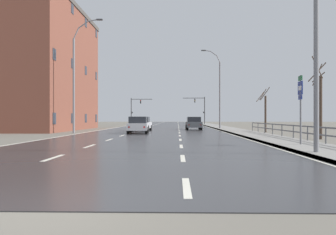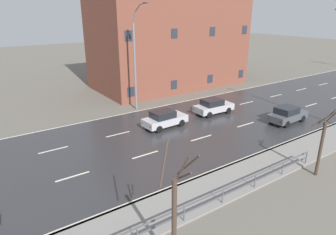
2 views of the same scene
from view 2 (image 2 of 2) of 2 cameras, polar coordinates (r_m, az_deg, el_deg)
ground_plane at (r=40.58m, az=25.01°, el=3.58°), size 160.00×160.00×0.12m
guardrail at (r=14.28m, az=-5.95°, el=-21.10°), size 0.07×26.49×1.00m
street_lamp_left_bank at (r=30.89m, az=-6.24°, el=10.83°), size 2.82×0.24×10.78m
car_far_left at (r=26.85m, az=-0.69°, el=-0.24°), size 1.99×4.18×1.57m
car_distant at (r=30.14m, az=21.94°, el=0.55°), size 1.92×4.14×1.57m
car_far_right at (r=30.72m, az=8.70°, el=2.15°), size 1.96×4.17×1.57m
brick_building at (r=41.88m, az=0.28°, el=16.24°), size 10.75×20.67×14.73m
bare_tree_near at (r=12.06m, az=1.32°, el=-18.81°), size 1.28×1.25×5.69m
bare_tree_mid at (r=21.00m, az=27.38°, el=-4.72°), size 1.45×1.10×4.59m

